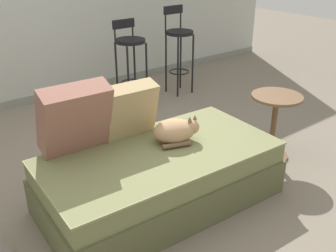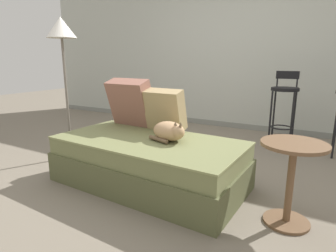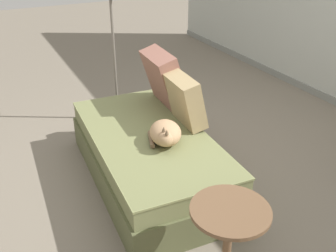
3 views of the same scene
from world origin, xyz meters
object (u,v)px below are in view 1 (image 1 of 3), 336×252
object	(u,v)px
throw_pillow_middle	(129,110)
bar_stool_near_window	(130,53)
throw_pillow_corner	(75,118)
side_table	(274,118)
couch	(160,177)
cat	(176,131)
bar_stool_by_doorway	(179,42)

from	to	relation	value
throw_pillow_middle	bar_stool_near_window	bearing A→B (deg)	57.01
throw_pillow_corner	bar_stool_near_window	distance (m)	1.97
bar_stool_near_window	side_table	bearing A→B (deg)	-80.57
throw_pillow_middle	throw_pillow_corner	bearing A→B (deg)	177.11
couch	throw_pillow_corner	xyz separation A→B (m)	(-0.46, 0.37, 0.47)
throw_pillow_corner	side_table	world-z (taller)	throw_pillow_corner
throw_pillow_middle	bar_stool_near_window	world-z (taller)	bar_stool_near_window
couch	side_table	bearing A→B (deg)	-2.89
cat	bar_stool_near_window	xyz separation A→B (m)	(0.72, 1.73, 0.12)
bar_stool_near_window	bar_stool_by_doorway	bearing A→B (deg)	0.09
bar_stool_near_window	bar_stool_by_doorway	distance (m)	0.72
throw_pillow_middle	bar_stool_by_doorway	world-z (taller)	bar_stool_by_doorway
bar_stool_by_doorway	bar_stool_near_window	bearing A→B (deg)	-179.91
bar_stool_near_window	side_table	xyz separation A→B (m)	(0.31, -1.85, -0.25)
throw_pillow_middle	bar_stool_near_window	xyz separation A→B (m)	(0.94, 1.44, -0.01)
couch	throw_pillow_middle	world-z (taller)	throw_pillow_middle
bar_stool_by_doorway	cat	bearing A→B (deg)	-129.76
bar_stool_near_window	cat	bearing A→B (deg)	-112.55
throw_pillow_corner	throw_pillow_middle	distance (m)	0.44
couch	bar_stool_near_window	world-z (taller)	bar_stool_near_window
throw_pillow_corner	bar_stool_near_window	bearing A→B (deg)	46.03
throw_pillow_corner	throw_pillow_middle	xyz separation A→B (m)	(0.43, -0.02, -0.04)
throw_pillow_middle	side_table	xyz separation A→B (m)	(1.24, -0.41, -0.26)
couch	throw_pillow_corner	size ratio (longest dim) A/B	3.48
cat	couch	bearing A→B (deg)	-163.70
cat	throw_pillow_corner	bearing A→B (deg)	154.27
throw_pillow_middle	cat	xyz separation A→B (m)	(0.22, -0.29, -0.13)
couch	bar_stool_by_doorway	size ratio (longest dim) A/B	1.64
cat	bar_stool_by_doorway	size ratio (longest dim) A/B	0.35
side_table	throw_pillow_middle	bearing A→B (deg)	161.81
throw_pillow_middle	side_table	world-z (taller)	throw_pillow_middle
couch	bar_stool_near_window	size ratio (longest dim) A/B	1.78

